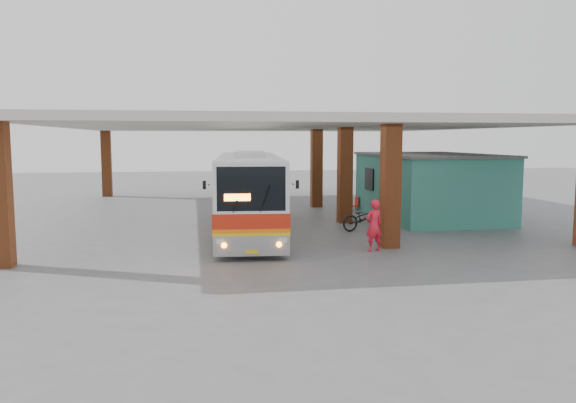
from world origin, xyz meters
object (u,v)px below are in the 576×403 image
(red_chair, at_px, (355,204))
(motorcycle, at_px, (364,218))
(coach_bus, at_px, (249,192))
(pedestrian, at_px, (374,226))

(red_chair, bearing_deg, motorcycle, -110.67)
(coach_bus, height_order, motorcycle, coach_bus)
(coach_bus, bearing_deg, motorcycle, 0.33)
(coach_bus, relative_size, motorcycle, 5.64)
(motorcycle, height_order, red_chair, motorcycle)
(motorcycle, distance_m, pedestrian, 4.37)
(coach_bus, xyz_separation_m, motorcycle, (4.79, -0.37, -1.12))
(pedestrian, bearing_deg, motorcycle, -120.20)
(motorcycle, bearing_deg, coach_bus, 68.27)
(coach_bus, relative_size, pedestrian, 6.55)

